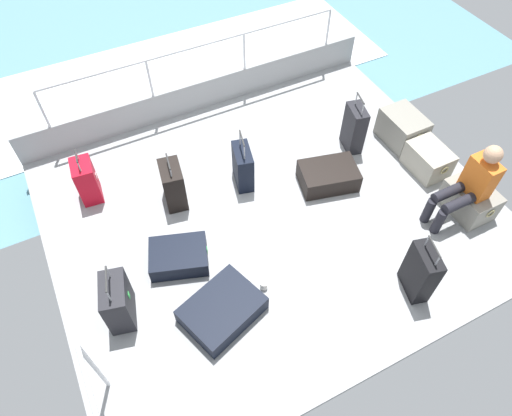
{
  "coord_description": "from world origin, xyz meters",
  "views": [
    {
      "loc": [
        2.98,
        -1.71,
        4.41
      ],
      "look_at": [
        0.06,
        -0.25,
        0.25
      ],
      "focal_mm": 32.09,
      "sensor_mm": 36.0,
      "label": 1
    }
  ],
  "objects_px": {
    "suitcase_7": "(87,181)",
    "suitcase_0": "(179,256)",
    "passenger_seated": "(470,184)",
    "suitcase_5": "(354,128)",
    "cargo_crate_1": "(428,159)",
    "suitcase_8": "(243,167)",
    "suitcase_3": "(118,302)",
    "suitcase_6": "(222,310)",
    "cargo_crate_0": "(402,128)",
    "suitcase_4": "(420,272)",
    "suitcase_1": "(328,176)",
    "suitcase_2": "(173,185)",
    "paper_cup": "(264,285)",
    "cargo_crate_2": "(470,199)"
  },
  "relations": [
    {
      "from": "suitcase_7",
      "to": "suitcase_0",
      "type": "bearing_deg",
      "value": 24.15
    },
    {
      "from": "cargo_crate_1",
      "to": "suitcase_2",
      "type": "height_order",
      "value": "suitcase_2"
    },
    {
      "from": "cargo_crate_2",
      "to": "suitcase_5",
      "type": "distance_m",
      "value": 1.67
    },
    {
      "from": "suitcase_3",
      "to": "suitcase_6",
      "type": "relative_size",
      "value": 0.81
    },
    {
      "from": "suitcase_5",
      "to": "suitcase_6",
      "type": "relative_size",
      "value": 0.89
    },
    {
      "from": "cargo_crate_1",
      "to": "suitcase_8",
      "type": "bearing_deg",
      "value": -111.57
    },
    {
      "from": "suitcase_4",
      "to": "paper_cup",
      "type": "xyz_separation_m",
      "value": [
        -0.72,
        -1.43,
        -0.28
      ]
    },
    {
      "from": "cargo_crate_2",
      "to": "suitcase_2",
      "type": "relative_size",
      "value": 0.89
    },
    {
      "from": "cargo_crate_0",
      "to": "suitcase_1",
      "type": "relative_size",
      "value": 0.79
    },
    {
      "from": "suitcase_2",
      "to": "suitcase_8",
      "type": "relative_size",
      "value": 0.92
    },
    {
      "from": "suitcase_3",
      "to": "paper_cup",
      "type": "height_order",
      "value": "suitcase_3"
    },
    {
      "from": "suitcase_0",
      "to": "suitcase_8",
      "type": "xyz_separation_m",
      "value": [
        -0.77,
        1.16,
        0.16
      ]
    },
    {
      "from": "suitcase_1",
      "to": "suitcase_2",
      "type": "xyz_separation_m",
      "value": [
        -0.6,
        -1.82,
        0.15
      ]
    },
    {
      "from": "cargo_crate_0",
      "to": "suitcase_8",
      "type": "xyz_separation_m",
      "value": [
        -0.28,
        -2.26,
        0.06
      ]
    },
    {
      "from": "cargo_crate_0",
      "to": "suitcase_5",
      "type": "height_order",
      "value": "suitcase_5"
    },
    {
      "from": "paper_cup",
      "to": "suitcase_0",
      "type": "bearing_deg",
      "value": -135.83
    },
    {
      "from": "cargo_crate_2",
      "to": "suitcase_6",
      "type": "relative_size",
      "value": 0.67
    },
    {
      "from": "suitcase_6",
      "to": "suitcase_7",
      "type": "height_order",
      "value": "suitcase_7"
    },
    {
      "from": "cargo_crate_0",
      "to": "suitcase_4",
      "type": "bearing_deg",
      "value": -34.2
    },
    {
      "from": "suitcase_1",
      "to": "paper_cup",
      "type": "bearing_deg",
      "value": -55.6
    },
    {
      "from": "paper_cup",
      "to": "suitcase_2",
      "type": "bearing_deg",
      "value": -165.28
    },
    {
      "from": "cargo_crate_2",
      "to": "suitcase_5",
      "type": "bearing_deg",
      "value": -157.62
    },
    {
      "from": "passenger_seated",
      "to": "suitcase_3",
      "type": "xyz_separation_m",
      "value": [
        -0.52,
        -3.95,
        -0.26
      ]
    },
    {
      "from": "cargo_crate_0",
      "to": "paper_cup",
      "type": "xyz_separation_m",
      "value": [
        1.2,
        -2.73,
        -0.16
      ]
    },
    {
      "from": "cargo_crate_2",
      "to": "suitcase_0",
      "type": "xyz_separation_m",
      "value": [
        -0.86,
        -3.38,
        -0.07
      ]
    },
    {
      "from": "cargo_crate_1",
      "to": "suitcase_2",
      "type": "bearing_deg",
      "value": -107.32
    },
    {
      "from": "suitcase_5",
      "to": "suitcase_7",
      "type": "relative_size",
      "value": 1.16
    },
    {
      "from": "cargo_crate_2",
      "to": "suitcase_5",
      "type": "xyz_separation_m",
      "value": [
        -1.54,
        -0.64,
        0.14
      ]
    },
    {
      "from": "passenger_seated",
      "to": "suitcase_1",
      "type": "relative_size",
      "value": 1.33
    },
    {
      "from": "suitcase_1",
      "to": "suitcase_8",
      "type": "xyz_separation_m",
      "value": [
        -0.51,
        -0.94,
        0.14
      ]
    },
    {
      "from": "passenger_seated",
      "to": "suitcase_2",
      "type": "height_order",
      "value": "passenger_seated"
    },
    {
      "from": "suitcase_8",
      "to": "paper_cup",
      "type": "height_order",
      "value": "suitcase_8"
    },
    {
      "from": "passenger_seated",
      "to": "suitcase_5",
      "type": "bearing_deg",
      "value": -163.5
    },
    {
      "from": "suitcase_4",
      "to": "suitcase_1",
      "type": "bearing_deg",
      "value": -179.53
    },
    {
      "from": "suitcase_1",
      "to": "cargo_crate_2",
      "type": "bearing_deg",
      "value": 48.89
    },
    {
      "from": "cargo_crate_1",
      "to": "suitcase_0",
      "type": "height_order",
      "value": "cargo_crate_1"
    },
    {
      "from": "suitcase_0",
      "to": "suitcase_1",
      "type": "relative_size",
      "value": 0.93
    },
    {
      "from": "suitcase_0",
      "to": "suitcase_8",
      "type": "distance_m",
      "value": 1.4
    },
    {
      "from": "suitcase_2",
      "to": "suitcase_0",
      "type": "bearing_deg",
      "value": -18.05
    },
    {
      "from": "suitcase_0",
      "to": "suitcase_6",
      "type": "bearing_deg",
      "value": 12.0
    },
    {
      "from": "suitcase_1",
      "to": "passenger_seated",
      "type": "bearing_deg",
      "value": 44.6
    },
    {
      "from": "suitcase_3",
      "to": "suitcase_4",
      "type": "height_order",
      "value": "suitcase_4"
    },
    {
      "from": "cargo_crate_2",
      "to": "suitcase_4",
      "type": "relative_size",
      "value": 0.76
    },
    {
      "from": "cargo_crate_2",
      "to": "suitcase_7",
      "type": "distance_m",
      "value": 4.6
    },
    {
      "from": "suitcase_0",
      "to": "suitcase_7",
      "type": "distance_m",
      "value": 1.54
    },
    {
      "from": "cargo_crate_0",
      "to": "cargo_crate_2",
      "type": "distance_m",
      "value": 1.35
    },
    {
      "from": "passenger_seated",
      "to": "suitcase_6",
      "type": "xyz_separation_m",
      "value": [
        -0.07,
        -3.03,
        -0.45
      ]
    },
    {
      "from": "suitcase_1",
      "to": "suitcase_3",
      "type": "relative_size",
      "value": 1.07
    },
    {
      "from": "cargo_crate_0",
      "to": "suitcase_1",
      "type": "xyz_separation_m",
      "value": [
        0.23,
        -1.32,
        -0.08
      ]
    },
    {
      "from": "suitcase_1",
      "to": "paper_cup",
      "type": "height_order",
      "value": "suitcase_1"
    }
  ]
}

